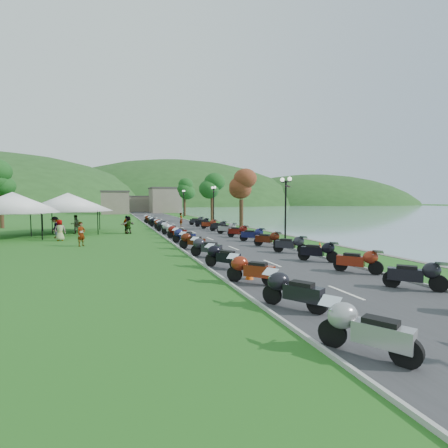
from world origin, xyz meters
TOP-DOWN VIEW (x-y plane):
  - ground at (0.00, 0.00)m, footprint 400.00×400.00m
  - road at (0.00, 40.00)m, footprint 7.00×120.00m
  - hills_backdrop at (0.00, 200.00)m, footprint 360.00×120.00m
  - far_building at (-2.00, 85.00)m, footprint 18.00×16.00m
  - moto_row_left at (-2.70, 21.38)m, footprint 2.60×46.01m
  - moto_row_right at (2.62, 19.07)m, footprint 2.60×39.54m
  - vendor_tent_main at (-12.00, 31.69)m, footprint 5.69×5.69m
  - vendor_tent_side at (-16.09, 28.34)m, footprint 5.35×5.35m
  - tree_lakeside at (5.43, 28.82)m, footprint 2.75×2.75m
  - pedestrian_a at (-10.00, 20.39)m, footprint 0.79×0.78m
  - pedestrian_b at (-11.30, 30.61)m, footprint 1.00×0.79m
  - pedestrian_c at (-12.57, 26.72)m, footprint 0.86×1.31m
  - traffic_cone_near at (-2.48, 7.01)m, footprint 0.36×0.36m

SIDE VIEW (x-z plane):
  - ground at x=0.00m, z-range 0.00..0.00m
  - hills_backdrop at x=0.00m, z-range -38.00..38.00m
  - pedestrian_a at x=-10.00m, z-range -0.88..0.88m
  - pedestrian_b at x=-11.30m, z-range -0.91..0.91m
  - pedestrian_c at x=-12.57m, z-range -0.94..0.94m
  - road at x=0.00m, z-range 0.00..0.02m
  - traffic_cone_near at x=-2.48m, z-range 0.00..0.57m
  - moto_row_left at x=-2.70m, z-range 0.00..1.10m
  - moto_row_right at x=2.62m, z-range 0.00..1.10m
  - vendor_tent_main at x=-12.00m, z-range 0.00..4.00m
  - vendor_tent_side at x=-16.09m, z-range 0.00..4.00m
  - far_building at x=-2.00m, z-range 0.00..5.00m
  - tree_lakeside at x=5.43m, z-range 0.00..7.63m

